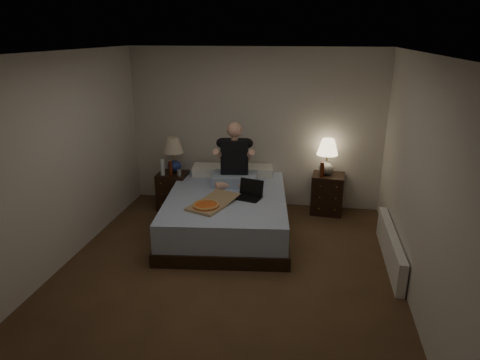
% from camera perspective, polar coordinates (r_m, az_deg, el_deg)
% --- Properties ---
extents(floor, '(4.00, 4.50, 0.00)m').
position_cam_1_polar(floor, '(5.19, -1.73, -12.15)').
color(floor, brown).
rests_on(floor, ground).
extents(ceiling, '(4.00, 4.50, 0.00)m').
position_cam_1_polar(ceiling, '(4.45, -2.06, 16.59)').
color(ceiling, white).
rests_on(ceiling, ground).
extents(wall_back, '(4.00, 0.00, 2.50)m').
position_cam_1_polar(wall_back, '(6.81, 1.95, 6.85)').
color(wall_back, silver).
rests_on(wall_back, ground).
extents(wall_front, '(4.00, 0.00, 2.50)m').
position_cam_1_polar(wall_front, '(2.70, -11.80, -13.62)').
color(wall_front, silver).
rests_on(wall_front, ground).
extents(wall_left, '(0.00, 4.50, 2.50)m').
position_cam_1_polar(wall_left, '(5.43, -23.06, 2.11)').
color(wall_left, silver).
rests_on(wall_left, ground).
extents(wall_right, '(0.00, 4.50, 2.50)m').
position_cam_1_polar(wall_right, '(4.71, 22.70, -0.28)').
color(wall_right, silver).
rests_on(wall_right, ground).
extents(bed, '(1.88, 2.35, 0.54)m').
position_cam_1_polar(bed, '(6.09, -1.76, -4.33)').
color(bed, '#5D7FBA').
rests_on(bed, floor).
extents(nightstand_left, '(0.46, 0.42, 0.59)m').
position_cam_1_polar(nightstand_left, '(6.92, -8.88, -1.42)').
color(nightstand_left, black).
rests_on(nightstand_left, floor).
extents(nightstand_right, '(0.51, 0.47, 0.62)m').
position_cam_1_polar(nightstand_right, '(6.81, 11.56, -1.79)').
color(nightstand_right, black).
rests_on(nightstand_right, floor).
extents(lamp_left, '(0.37, 0.37, 0.56)m').
position_cam_1_polar(lamp_left, '(6.80, -8.82, 3.33)').
color(lamp_left, navy).
rests_on(lamp_left, nightstand_left).
extents(lamp_right, '(0.35, 0.35, 0.56)m').
position_cam_1_polar(lamp_right, '(6.64, 11.53, 3.02)').
color(lamp_right, gray).
rests_on(lamp_right, nightstand_right).
extents(water_bottle, '(0.07, 0.07, 0.25)m').
position_cam_1_polar(water_bottle, '(6.72, -10.29, 1.68)').
color(water_bottle, white).
rests_on(water_bottle, nightstand_left).
extents(soda_can, '(0.07, 0.07, 0.10)m').
position_cam_1_polar(soda_can, '(6.65, -8.12, 0.93)').
color(soda_can, '#B6B6B1').
rests_on(soda_can, nightstand_left).
extents(beer_bottle_left, '(0.06, 0.06, 0.23)m').
position_cam_1_polar(beer_bottle_left, '(6.68, -9.23, 1.55)').
color(beer_bottle_left, '#4E1C0B').
rests_on(beer_bottle_left, nightstand_left).
extents(beer_bottle_right, '(0.06, 0.06, 0.23)m').
position_cam_1_polar(beer_bottle_right, '(6.56, 10.88, 1.36)').
color(beer_bottle_right, '#4F1C0B').
rests_on(beer_bottle_right, nightstand_right).
extents(person, '(0.72, 0.60, 0.93)m').
position_cam_1_polar(person, '(6.25, -0.75, 3.45)').
color(person, black).
rests_on(person, bed).
extents(laptop, '(0.40, 0.36, 0.24)m').
position_cam_1_polar(laptop, '(5.80, 1.08, -1.39)').
color(laptop, black).
rests_on(laptop, bed).
extents(pizza_box, '(0.64, 0.85, 0.08)m').
position_cam_1_polar(pizza_box, '(5.51, -4.57, -3.47)').
color(pizza_box, tan).
rests_on(pizza_box, bed).
extents(radiator, '(0.10, 1.60, 0.40)m').
position_cam_1_polar(radiator, '(5.62, 19.41, -8.42)').
color(radiator, white).
rests_on(radiator, floor).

